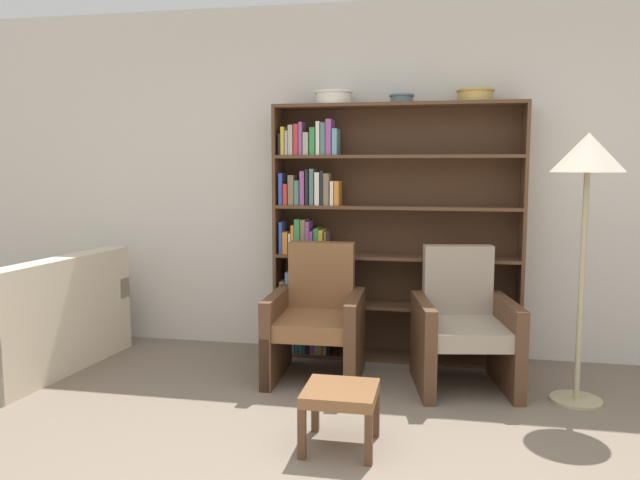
{
  "coord_description": "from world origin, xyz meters",
  "views": [
    {
      "loc": [
        0.35,
        -2.5,
        1.49
      ],
      "look_at": [
        -0.52,
        1.96,
        0.95
      ],
      "focal_mm": 35.0,
      "sensor_mm": 36.0,
      "label": 1
    }
  ],
  "objects": [
    {
      "name": "armchair_leather",
      "position": [
        -0.5,
        1.73,
        0.4
      ],
      "size": [
        0.66,
        0.7,
        0.94
      ],
      "rotation": [
        0.0,
        0.0,
        3.17
      ],
      "color": "brown",
      "rests_on": "ground"
    },
    {
      "name": "bowl_slate",
      "position": [
        0.58,
        2.26,
        2.01
      ],
      "size": [
        0.28,
        0.28,
        0.09
      ],
      "color": "tan",
      "rests_on": "bookshelf"
    },
    {
      "name": "couch",
      "position": [
        -2.59,
        1.44,
        0.3
      ],
      "size": [
        0.97,
        1.56,
        0.84
      ],
      "rotation": [
        0.0,
        0.0,
        1.47
      ],
      "color": "beige",
      "rests_on": "ground"
    },
    {
      "name": "bowl_stoneware",
      "position": [
        0.04,
        2.26,
        1.99
      ],
      "size": [
        0.19,
        0.19,
        0.07
      ],
      "color": "slate",
      "rests_on": "bookshelf"
    },
    {
      "name": "wall_back",
      "position": [
        0.0,
        2.45,
        1.38
      ],
      "size": [
        12.0,
        0.06,
        2.75
      ],
      "color": "silver",
      "rests_on": "ground"
    },
    {
      "name": "footstool",
      "position": [
        -0.15,
        0.63,
        0.27
      ],
      "size": [
        0.38,
        0.38,
        0.33
      ],
      "color": "brown",
      "rests_on": "ground"
    },
    {
      "name": "armchair_cushioned",
      "position": [
        0.51,
        1.73,
        0.4
      ],
      "size": [
        0.75,
        0.78,
        0.94
      ],
      "rotation": [
        0.0,
        0.0,
        3.32
      ],
      "color": "brown",
      "rests_on": "ground"
    },
    {
      "name": "floor_lamp",
      "position": [
        1.22,
        1.56,
        1.49
      ],
      "size": [
        0.44,
        0.44,
        1.69
      ],
      "color": "tan",
      "rests_on": "ground"
    },
    {
      "name": "bowl_copper",
      "position": [
        -0.47,
        2.26,
        2.01
      ],
      "size": [
        0.29,
        0.29,
        0.1
      ],
      "color": "silver",
      "rests_on": "bookshelf"
    },
    {
      "name": "bookshelf",
      "position": [
        -0.18,
        2.27,
        0.98
      ],
      "size": [
        1.88,
        0.3,
        1.95
      ],
      "color": "brown",
      "rests_on": "ground"
    }
  ]
}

